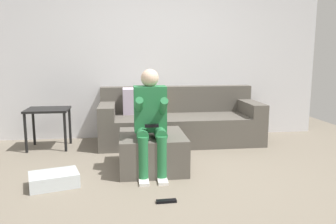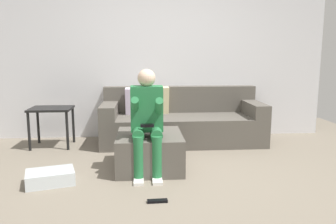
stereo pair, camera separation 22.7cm
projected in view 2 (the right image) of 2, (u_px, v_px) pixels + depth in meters
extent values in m
plane|color=slate|center=(172.00, 183.00, 3.43)|extent=(6.69, 6.69, 0.00)
cube|color=silver|center=(161.00, 56.00, 5.27)|extent=(5.15, 0.10, 2.53)
cube|color=#59544C|center=(182.00, 129.00, 4.98)|extent=(2.33, 0.90, 0.40)
cube|color=#59544C|center=(180.00, 99.00, 5.26)|extent=(2.33, 0.20, 0.40)
cube|color=#59544C|center=(109.00, 110.00, 4.85)|extent=(0.22, 0.90, 0.19)
cube|color=#59544C|center=(253.00, 108.00, 5.01)|extent=(0.22, 0.90, 0.19)
cube|color=silver|center=(139.00, 101.00, 5.03)|extent=(0.40, 0.20, 0.41)
cube|color=beige|center=(155.00, 100.00, 5.06)|extent=(0.42, 0.21, 0.42)
cube|color=#59544C|center=(150.00, 151.00, 3.86)|extent=(0.73, 0.81, 0.40)
cube|color=#26723F|center=(147.00, 108.00, 3.68)|extent=(0.35, 0.22, 0.49)
sphere|color=beige|center=(147.00, 78.00, 3.62)|extent=(0.19, 0.19, 0.19)
cylinder|color=#26723F|center=(138.00, 133.00, 3.57)|extent=(0.13, 0.28, 0.13)
cylinder|color=#26723F|center=(138.00, 157.00, 3.47)|extent=(0.11, 0.11, 0.43)
cube|color=white|center=(139.00, 181.00, 3.45)|extent=(0.10, 0.22, 0.03)
cylinder|color=#26723F|center=(135.00, 107.00, 3.55)|extent=(0.08, 0.31, 0.25)
cylinder|color=#26723F|center=(156.00, 133.00, 3.59)|extent=(0.13, 0.28, 0.13)
cylinder|color=#26723F|center=(157.00, 157.00, 3.48)|extent=(0.11, 0.11, 0.43)
cube|color=white|center=(157.00, 180.00, 3.46)|extent=(0.10, 0.22, 0.03)
cylinder|color=#26723F|center=(159.00, 109.00, 3.55)|extent=(0.08, 0.36, 0.28)
cube|color=black|center=(147.00, 125.00, 3.49)|extent=(0.14, 0.06, 0.03)
cube|color=silver|center=(50.00, 177.00, 3.40)|extent=(0.53, 0.43, 0.14)
cube|color=black|center=(51.00, 109.00, 4.72)|extent=(0.57, 0.47, 0.03)
cylinder|color=black|center=(29.00, 132.00, 4.55)|extent=(0.04, 0.04, 0.53)
cylinder|color=black|center=(67.00, 131.00, 4.58)|extent=(0.04, 0.04, 0.53)
cylinder|color=black|center=(38.00, 125.00, 4.95)|extent=(0.04, 0.04, 0.53)
cylinder|color=black|center=(73.00, 125.00, 4.99)|extent=(0.04, 0.04, 0.53)
cube|color=black|center=(157.00, 201.00, 2.98)|extent=(0.18, 0.06, 0.02)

